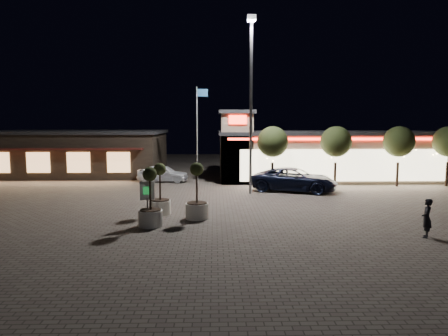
{
  "coord_description": "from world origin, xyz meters",
  "views": [
    {
      "loc": [
        -0.56,
        -20.16,
        5.0
      ],
      "look_at": [
        0.06,
        6.0,
        2.07
      ],
      "focal_mm": 32.0,
      "sensor_mm": 36.0,
      "label": 1
    }
  ],
  "objects_px": {
    "planter_mid": "(150,208)",
    "valet_sign": "(147,194)",
    "pedestrian": "(427,218)",
    "planter_left": "(160,198)",
    "pickup_truck": "(295,180)",
    "white_sedan": "(163,173)"
  },
  "relations": [
    {
      "from": "planter_mid",
      "to": "valet_sign",
      "type": "bearing_deg",
      "value": 119.0
    },
    {
      "from": "pedestrian",
      "to": "planter_left",
      "type": "xyz_separation_m",
      "value": [
        -12.31,
        4.84,
        0.01
      ]
    },
    {
      "from": "pickup_truck",
      "to": "planter_left",
      "type": "height_order",
      "value": "planter_left"
    },
    {
      "from": "pickup_truck",
      "to": "planter_left",
      "type": "bearing_deg",
      "value": 149.0
    },
    {
      "from": "planter_mid",
      "to": "pedestrian",
      "type": "bearing_deg",
      "value": -10.25
    },
    {
      "from": "pickup_truck",
      "to": "planter_left",
      "type": "relative_size",
      "value": 2.18
    },
    {
      "from": "pedestrian",
      "to": "planter_left",
      "type": "relative_size",
      "value": 0.61
    },
    {
      "from": "pedestrian",
      "to": "planter_mid",
      "type": "height_order",
      "value": "planter_mid"
    },
    {
      "from": "white_sedan",
      "to": "planter_left",
      "type": "relative_size",
      "value": 1.52
    },
    {
      "from": "pickup_truck",
      "to": "planter_left",
      "type": "xyz_separation_m",
      "value": [
        -8.93,
        -7.39,
        0.02
      ]
    },
    {
      "from": "pedestrian",
      "to": "valet_sign",
      "type": "height_order",
      "value": "valet_sign"
    },
    {
      "from": "white_sedan",
      "to": "pedestrian",
      "type": "height_order",
      "value": "pedestrian"
    },
    {
      "from": "pickup_truck",
      "to": "valet_sign",
      "type": "bearing_deg",
      "value": 155.45
    },
    {
      "from": "white_sedan",
      "to": "pedestrian",
      "type": "xyz_separation_m",
      "value": [
        13.75,
        -17.19,
        0.13
      ]
    },
    {
      "from": "pickup_truck",
      "to": "pedestrian",
      "type": "bearing_deg",
      "value": -145.15
    },
    {
      "from": "white_sedan",
      "to": "planter_left",
      "type": "bearing_deg",
      "value": -167.13
    },
    {
      "from": "pickup_truck",
      "to": "planter_mid",
      "type": "relative_size",
      "value": 2.14
    },
    {
      "from": "white_sedan",
      "to": "planter_mid",
      "type": "distance_m",
      "value": 15.0
    },
    {
      "from": "planter_left",
      "to": "valet_sign",
      "type": "xyz_separation_m",
      "value": [
        -0.33,
        -2.22,
        0.64
      ]
    },
    {
      "from": "pickup_truck",
      "to": "white_sedan",
      "type": "distance_m",
      "value": 11.5
    },
    {
      "from": "white_sedan",
      "to": "pedestrian",
      "type": "relative_size",
      "value": 2.5
    },
    {
      "from": "planter_left",
      "to": "valet_sign",
      "type": "relative_size",
      "value": 1.31
    }
  ]
}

